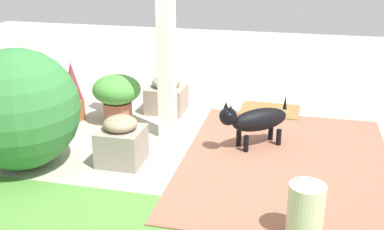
{
  "coord_description": "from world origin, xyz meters",
  "views": [
    {
      "loc": [
        -0.9,
        4.04,
        1.86
      ],
      "look_at": [
        -0.01,
        0.24,
        0.39
      ],
      "focal_mm": 44.16,
      "sensor_mm": 36.0,
      "label": 1
    }
  ],
  "objects": [
    {
      "name": "ground_plane",
      "position": [
        0.0,
        0.0,
        0.0
      ],
      "size": [
        12.0,
        12.0,
        0.0
      ],
      "primitive_type": "plane",
      "color": "#B0AB98"
    },
    {
      "name": "brick_path",
      "position": [
        -0.85,
        0.21,
        0.01
      ],
      "size": [
        1.8,
        2.4,
        0.02
      ],
      "primitive_type": "cube",
      "color": "#965F49",
      "rests_on": "ground"
    },
    {
      "name": "porch_pillar",
      "position": [
        0.33,
        -0.18,
        1.11
      ],
      "size": [
        0.15,
        0.15,
        2.22
      ],
      "primitive_type": "cube",
      "color": "white",
      "rests_on": "ground"
    },
    {
      "name": "stone_planter_nearest",
      "position": [
        0.54,
        -0.84,
        0.19
      ],
      "size": [
        0.43,
        0.39,
        0.42
      ],
      "color": "#A28D7E",
      "rests_on": "ground"
    },
    {
      "name": "stone_planter_mid",
      "position": [
        0.56,
        0.52,
        0.2
      ],
      "size": [
        0.38,
        0.37,
        0.43
      ],
      "color": "gray",
      "rests_on": "ground"
    },
    {
      "name": "round_shrub",
      "position": [
        1.37,
        0.74,
        0.51
      ],
      "size": [
        1.03,
        1.03,
        1.03
      ],
      "primitive_type": "sphere",
      "color": "#337537",
      "rests_on": "ground"
    },
    {
      "name": "terracotta_pot_spiky",
      "position": [
        1.45,
        -0.38,
        0.3
      ],
      "size": [
        0.22,
        0.22,
        0.64
      ],
      "color": "#AC542F",
      "rests_on": "ground"
    },
    {
      "name": "terracotta_pot_broad",
      "position": [
        0.95,
        -0.4,
        0.31
      ],
      "size": [
        0.51,
        0.51,
        0.52
      ],
      "color": "#B05A44",
      "rests_on": "ground"
    },
    {
      "name": "dog",
      "position": [
        -0.54,
        -0.06,
        0.28
      ],
      "size": [
        0.63,
        0.54,
        0.49
      ],
      "color": "black",
      "rests_on": "ground"
    },
    {
      "name": "ceramic_urn",
      "position": [
        -1.02,
        1.29,
        0.2
      ],
      "size": [
        0.24,
        0.24,
        0.39
      ],
      "primitive_type": "cylinder",
      "color": "beige",
      "rests_on": "ground"
    },
    {
      "name": "doormat",
      "position": [
        -0.61,
        -1.08,
        0.01
      ],
      "size": [
        0.67,
        0.5,
        0.03
      ],
      "primitive_type": "cube",
      "rotation": [
        0.0,
        0.0,
        -0.03
      ],
      "color": "olive",
      "rests_on": "ground"
    }
  ]
}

